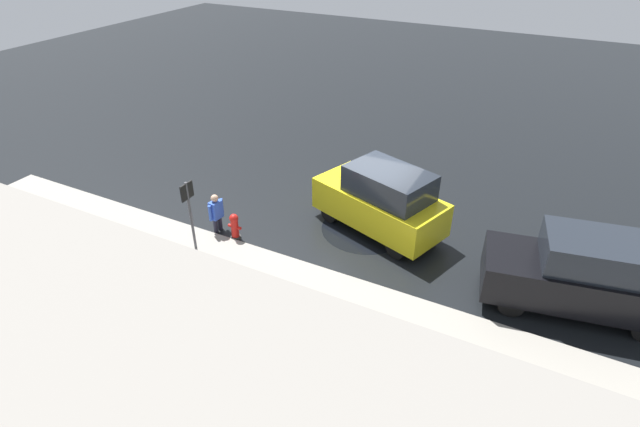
{
  "coord_description": "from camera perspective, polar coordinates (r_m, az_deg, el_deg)",
  "views": [
    {
      "loc": [
        -4.57,
        12.04,
        8.29
      ],
      "look_at": [
        0.89,
        1.44,
        0.9
      ],
      "focal_mm": 28.0,
      "sensor_mm": 36.0,
      "label": 1
    }
  ],
  "objects": [
    {
      "name": "ground_plane",
      "position": [
        15.32,
        5.44,
        -1.15
      ],
      "size": [
        60.0,
        60.0,
        0.0
      ],
      "primitive_type": "plane",
      "color": "black"
    },
    {
      "name": "parked_sedan",
      "position": [
        13.2,
        28.02,
        -6.11
      ],
      "size": [
        4.55,
        2.51,
        1.98
      ],
      "color": "black",
      "rests_on": "ground"
    },
    {
      "name": "puddle_patch",
      "position": [
        15.06,
        5.16,
        -1.75
      ],
      "size": [
        2.62,
        2.62,
        0.01
      ],
      "primitive_type": "cylinder",
      "color": "black",
      "rests_on": "ground"
    },
    {
      "name": "metal_railing",
      "position": [
        10.69,
        4.22,
        -13.35
      ],
      "size": [
        8.49,
        0.04,
        1.05
      ],
      "color": "#B7BABF",
      "rests_on": "ground"
    },
    {
      "name": "kerb_strip",
      "position": [
        12.28,
        -2.24,
        -10.59
      ],
      "size": [
        24.0,
        3.2,
        0.04
      ],
      "primitive_type": "cube",
      "color": "gray",
      "rests_on": "ground"
    },
    {
      "name": "sign_post",
      "position": [
        13.3,
        -14.64,
        0.32
      ],
      "size": [
        0.07,
        0.44,
        2.4
      ],
      "color": "#4C4C51",
      "rests_on": "ground"
    },
    {
      "name": "pedestrian",
      "position": [
        14.88,
        -11.78,
        0.29
      ],
      "size": [
        0.28,
        0.57,
        1.22
      ],
      "color": "blue",
      "rests_on": "ground"
    },
    {
      "name": "fire_hydrant",
      "position": [
        14.6,
        -9.73,
        -1.45
      ],
      "size": [
        0.42,
        0.31,
        0.8
      ],
      "color": "red",
      "rests_on": "ground"
    },
    {
      "name": "moving_hatchback",
      "position": [
        14.53,
        7.05,
        1.53
      ],
      "size": [
        4.24,
        2.87,
        2.06
      ],
      "color": "yellow",
      "rests_on": "ground"
    }
  ]
}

